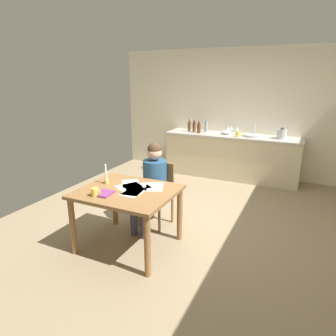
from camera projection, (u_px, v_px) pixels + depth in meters
ground_plane at (191, 222)px, 4.40m from camera, size 5.20×5.20×0.04m
wall_back at (238, 113)px, 6.27m from camera, size 5.20×0.12×2.60m
kitchen_counter at (231, 156)px, 6.20m from camera, size 2.73×0.64×0.90m
dining_table at (128, 199)px, 3.55m from camera, size 1.12×0.96×0.74m
chair_at_table at (158, 190)px, 4.20m from camera, size 0.44×0.44×0.88m
person_seated at (152, 181)px, 4.03m from camera, size 0.36×0.61×1.19m
coffee_mug at (95, 192)px, 3.33m from camera, size 0.12×0.08×0.09m
candlestick at (106, 178)px, 3.72m from camera, size 0.06×0.06×0.25m
book_magazine at (104, 194)px, 3.39m from camera, size 0.19×0.22×0.02m
paper_letter at (154, 187)px, 3.62m from camera, size 0.31×0.35×0.00m
paper_bill at (129, 186)px, 3.64m from camera, size 0.34×0.36×0.00m
paper_envelope at (133, 192)px, 3.45m from camera, size 0.21×0.30×0.00m
paper_receipt at (138, 187)px, 3.61m from camera, size 0.34×0.36×0.00m
paper_notice at (133, 191)px, 3.49m from camera, size 0.25×0.32×0.00m
paper_flyer at (131, 183)px, 3.74m from camera, size 0.34×0.36×0.00m
sink_unit at (253, 135)px, 5.90m from camera, size 0.36×0.36×0.24m
bottle_oil at (189, 126)px, 6.43m from camera, size 0.06×0.06×0.26m
bottle_vinegar at (194, 127)px, 6.40m from camera, size 0.07×0.07×0.26m
bottle_wine_red at (199, 128)px, 6.24m from camera, size 0.07×0.07×0.25m
bottle_sauce at (206, 126)px, 6.36m from camera, size 0.07×0.07×0.29m
mixing_bowl at (226, 132)px, 6.13m from camera, size 0.19×0.19×0.09m
stovetop_kettle at (282, 134)px, 5.65m from camera, size 0.18×0.18×0.22m
wine_glass_near_sink at (237, 129)px, 6.15m from camera, size 0.07×0.07×0.15m
wine_glass_by_kettle at (231, 128)px, 6.20m from camera, size 0.07×0.07×0.15m
wine_glass_back_left at (228, 128)px, 6.22m from camera, size 0.07×0.07×0.15m
teacup_on_counter at (238, 134)px, 5.87m from camera, size 0.12×0.08×0.10m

